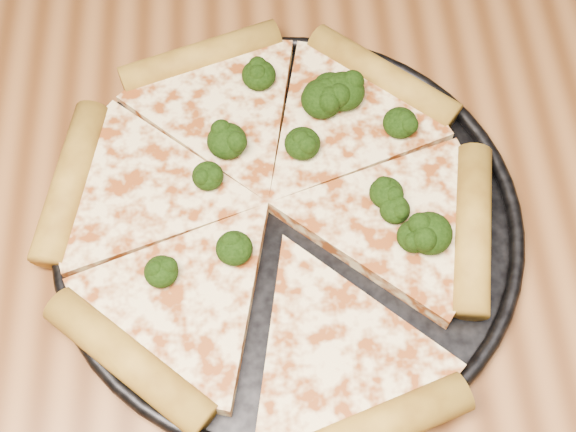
{
  "coord_description": "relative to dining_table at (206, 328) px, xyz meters",
  "views": [
    {
      "loc": [
        0.06,
        -0.23,
        1.29
      ],
      "look_at": [
        0.07,
        0.05,
        0.77
      ],
      "focal_mm": 48.52,
      "sensor_mm": 36.0,
      "label": 1
    }
  ],
  "objects": [
    {
      "name": "broccoli_florets",
      "position": [
        0.1,
        0.1,
        0.12
      ],
      "size": [
        0.22,
        0.2,
        0.03
      ],
      "color": "black",
      "rests_on": "pizza"
    },
    {
      "name": "pizza_pan",
      "position": [
        0.07,
        0.05,
        0.1
      ],
      "size": [
        0.36,
        0.36,
        0.02
      ],
      "color": "black",
      "rests_on": "dining_table"
    },
    {
      "name": "pizza",
      "position": [
        0.06,
        0.05,
        0.11
      ],
      "size": [
        0.36,
        0.39,
        0.03
      ],
      "rotation": [
        0.0,
        0.0,
        0.33
      ],
      "color": "beige",
      "rests_on": "pizza_pan"
    },
    {
      "name": "dining_table",
      "position": [
        0.0,
        0.0,
        0.0
      ],
      "size": [
        1.2,
        0.9,
        0.75
      ],
      "color": "brown",
      "rests_on": "ground"
    }
  ]
}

